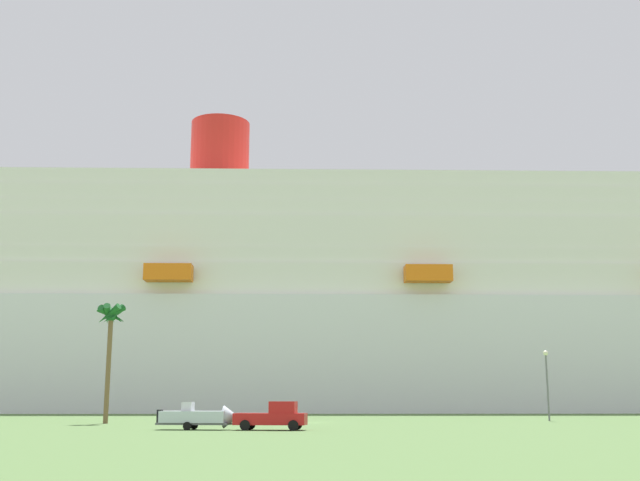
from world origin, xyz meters
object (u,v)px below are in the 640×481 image
object	(u,v)px
cruise_ship	(414,316)
small_boat_on_trailer	(205,417)
street_lamp	(550,375)
palm_tree	(114,323)
pickup_truck	(276,416)

from	to	relation	value
cruise_ship	small_boat_on_trailer	size ratio (longest dim) A/B	40.65
cruise_ship	street_lamp	xyz separation A→B (m)	(7.95, -60.24, -12.88)
cruise_ship	street_lamp	bearing A→B (deg)	-82.48
cruise_ship	palm_tree	world-z (taller)	cruise_ship
pickup_truck	street_lamp	bearing A→B (deg)	41.41
small_boat_on_trailer	palm_tree	distance (m)	22.00
pickup_truck	small_boat_on_trailer	size ratio (longest dim) A/B	0.79
pickup_truck	small_boat_on_trailer	distance (m)	5.71
pickup_truck	palm_tree	world-z (taller)	palm_tree
small_boat_on_trailer	pickup_truck	bearing A→B (deg)	-6.64
cruise_ship	small_boat_on_trailer	world-z (taller)	cruise_ship
pickup_truck	cruise_ship	bearing A→B (deg)	76.28
palm_tree	street_lamp	world-z (taller)	palm_tree
cruise_ship	pickup_truck	xyz separation A→B (m)	(-20.92, -85.71, -16.88)
cruise_ship	street_lamp	world-z (taller)	cruise_ship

